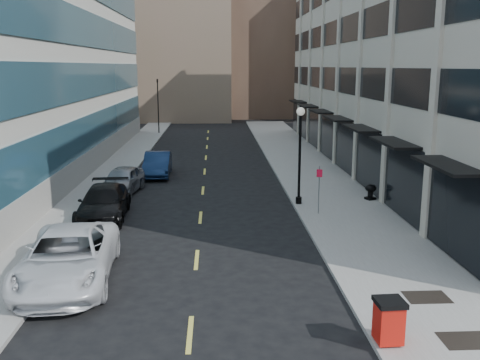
{
  "coord_description": "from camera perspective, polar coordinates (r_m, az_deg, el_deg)",
  "views": [
    {
      "loc": [
        0.77,
        -12.05,
        7.51
      ],
      "look_at": [
        1.78,
        9.2,
        2.95
      ],
      "focal_mm": 40.0,
      "sensor_mm": 36.0,
      "label": 1
    }
  ],
  "objects": [
    {
      "name": "sidewalk_right",
      "position": [
        33.58,
        8.92,
        -0.85
      ],
      "size": [
        5.0,
        80.0,
        0.15
      ],
      "primitive_type": "cube",
      "color": "gray",
      "rests_on": "ground"
    },
    {
      "name": "sidewalk_left",
      "position": [
        33.7,
        -15.1,
        -1.08
      ],
      "size": [
        3.0,
        80.0,
        0.15
      ],
      "primitive_type": "cube",
      "color": "gray",
      "rests_on": "ground"
    },
    {
      "name": "building_right",
      "position": [
        42.29,
        20.34,
        13.37
      ],
      "size": [
        15.3,
        46.5,
        18.25
      ],
      "color": "#B5AD99",
      "rests_on": "ground"
    },
    {
      "name": "skyline_tan_near",
      "position": [
        80.46,
        -6.37,
        16.64
      ],
      "size": [
        14.0,
        18.0,
        28.0
      ],
      "primitive_type": "cube",
      "color": "#7B6250",
      "rests_on": "ground"
    },
    {
      "name": "skyline_brown",
      "position": [
        84.9,
        2.31,
        18.5
      ],
      "size": [
        12.0,
        16.0,
        34.0
      ],
      "primitive_type": "cube",
      "color": "brown",
      "rests_on": "ground"
    },
    {
      "name": "skyline_tan_far",
      "position": [
        91.32,
        -12.39,
        14.01
      ],
      "size": [
        12.0,
        14.0,
        22.0
      ],
      "primitive_type": "cube",
      "color": "#7B6250",
      "rests_on": "ground"
    },
    {
      "name": "skyline_stone",
      "position": [
        79.97,
        10.02,
        13.69
      ],
      "size": [
        10.0,
        14.0,
        20.0
      ],
      "primitive_type": "cube",
      "color": "#B5AD99",
      "rests_on": "ground"
    },
    {
      "name": "grate_mid",
      "position": [
        16.46,
        23.02,
        -15.47
      ],
      "size": [
        1.4,
        1.0,
        0.01
      ],
      "primitive_type": "cube",
      "color": "black",
      "rests_on": "sidewalk_right"
    },
    {
      "name": "grate_far",
      "position": [
        18.76,
        19.3,
        -11.7
      ],
      "size": [
        1.4,
        1.0,
        0.01
      ],
      "primitive_type": "cube",
      "color": "black",
      "rests_on": "sidewalk_right"
    },
    {
      "name": "road_centerline",
      "position": [
        30.02,
        -4.1,
        -2.42
      ],
      "size": [
        0.15,
        68.2,
        0.01
      ],
      "color": "#D8CC4C",
      "rests_on": "ground"
    },
    {
      "name": "traffic_signal",
      "position": [
        60.41,
        -8.81,
        10.25
      ],
      "size": [
        0.66,
        0.66,
        6.98
      ],
      "color": "black",
      "rests_on": "ground"
    },
    {
      "name": "car_white_van",
      "position": [
        19.91,
        -17.9,
        -7.84
      ],
      "size": [
        3.56,
        6.85,
        1.84
      ],
      "primitive_type": "imported",
      "rotation": [
        0.0,
        0.0,
        0.08
      ],
      "color": "silver",
      "rests_on": "ground"
    },
    {
      "name": "car_black_pickup",
      "position": [
        27.47,
        -14.33,
        -2.41
      ],
      "size": [
        2.53,
        5.69,
        1.62
      ],
      "primitive_type": "imported",
      "rotation": [
        0.0,
        0.0,
        0.05
      ],
      "color": "black",
      "rests_on": "ground"
    },
    {
      "name": "car_silver_sedan",
      "position": [
        32.73,
        -12.45,
        -0.03
      ],
      "size": [
        2.5,
        4.9,
        1.6
      ],
      "primitive_type": "imported",
      "rotation": [
        0.0,
        0.0,
        -0.13
      ],
      "color": "gray",
      "rests_on": "ground"
    },
    {
      "name": "car_blue_sedan",
      "position": [
        37.55,
        -8.78,
        1.69
      ],
      "size": [
        1.87,
        5.03,
        1.64
      ],
      "primitive_type": "imported",
      "rotation": [
        0.0,
        0.0,
        0.03
      ],
      "color": "#132648",
      "rests_on": "ground"
    },
    {
      "name": "trash_bin",
      "position": [
        15.38,
        15.58,
        -14.15
      ],
      "size": [
        0.8,
        0.88,
        1.25
      ],
      "rotation": [
        0.0,
        0.0,
        0.05
      ],
      "color": "red",
      "rests_on": "sidewalk_right"
    },
    {
      "name": "lamppost",
      "position": [
        28.73,
        6.41,
        3.57
      ],
      "size": [
        0.44,
        0.44,
        5.35
      ],
      "color": "black",
      "rests_on": "sidewalk_right"
    },
    {
      "name": "sign_post",
      "position": [
        27.17,
        8.44,
        -0.34
      ],
      "size": [
        0.28,
        0.11,
        2.44
      ],
      "rotation": [
        0.0,
        0.0,
        -0.3
      ],
      "color": "slate",
      "rests_on": "sidewalk_right"
    },
    {
      "name": "urn_planter",
      "position": [
        30.81,
        13.75,
        -1.07
      ],
      "size": [
        0.63,
        0.63,
        0.87
      ],
      "rotation": [
        0.0,
        0.0,
        0.41
      ],
      "color": "black",
      "rests_on": "sidewalk_right"
    }
  ]
}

